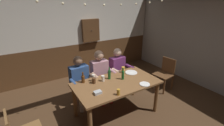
{
  "coord_description": "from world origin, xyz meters",
  "views": [
    {
      "loc": [
        -1.59,
        -2.25,
        2.35
      ],
      "look_at": [
        0.0,
        0.34,
        1.14
      ],
      "focal_mm": 25.61,
      "sensor_mm": 36.0,
      "label": 1
    }
  ],
  "objects_px": {
    "bottle_1": "(123,75)",
    "person_1": "(101,74)",
    "bottle_2": "(83,79)",
    "person_2": "(119,70)",
    "bottle_0": "(109,74)",
    "pint_glass_2": "(93,78)",
    "condiment_caddy": "(98,92)",
    "pint_glass_0": "(118,92)",
    "chair_empty_near_left": "(165,73)",
    "plate_0": "(131,72)",
    "pint_glass_3": "(103,78)",
    "wall_dart_cabinet": "(91,30)",
    "pint_glass_1": "(123,70)",
    "dining_table": "(116,87)",
    "plate_1": "(145,84)",
    "pint_glass_4": "(94,81)",
    "person_0": "(80,79)"
  },
  "relations": [
    {
      "from": "person_1",
      "to": "wall_dart_cabinet",
      "type": "bearing_deg",
      "value": -106.45
    },
    {
      "from": "condiment_caddy",
      "to": "bottle_0",
      "type": "relative_size",
      "value": 0.51
    },
    {
      "from": "pint_glass_4",
      "to": "bottle_2",
      "type": "bearing_deg",
      "value": 140.7
    },
    {
      "from": "bottle_2",
      "to": "wall_dart_cabinet",
      "type": "xyz_separation_m",
      "value": [
        1.07,
        1.91,
        0.59
      ]
    },
    {
      "from": "person_1",
      "to": "pint_glass_4",
      "type": "distance_m",
      "value": 0.65
    },
    {
      "from": "person_1",
      "to": "condiment_caddy",
      "type": "xyz_separation_m",
      "value": [
        -0.52,
        -0.88,
        0.11
      ]
    },
    {
      "from": "condiment_caddy",
      "to": "pint_glass_0",
      "type": "relative_size",
      "value": 1.24
    },
    {
      "from": "chair_empty_near_left",
      "to": "pint_glass_3",
      "type": "height_order",
      "value": "pint_glass_3"
    },
    {
      "from": "person_0",
      "to": "plate_0",
      "type": "xyz_separation_m",
      "value": [
        1.06,
        -0.5,
        0.11
      ]
    },
    {
      "from": "pint_glass_1",
      "to": "plate_1",
      "type": "bearing_deg",
      "value": -86.95
    },
    {
      "from": "condiment_caddy",
      "to": "pint_glass_2",
      "type": "height_order",
      "value": "pint_glass_2"
    },
    {
      "from": "pint_glass_4",
      "to": "dining_table",
      "type": "bearing_deg",
      "value": -27.77
    },
    {
      "from": "person_2",
      "to": "bottle_1",
      "type": "xyz_separation_m",
      "value": [
        -0.33,
        -0.65,
        0.2
      ]
    },
    {
      "from": "plate_1",
      "to": "pint_glass_2",
      "type": "height_order",
      "value": "pint_glass_2"
    },
    {
      "from": "chair_empty_near_left",
      "to": "dining_table",
      "type": "bearing_deg",
      "value": 90.0
    },
    {
      "from": "bottle_0",
      "to": "pint_glass_2",
      "type": "bearing_deg",
      "value": 164.62
    },
    {
      "from": "person_0",
      "to": "person_1",
      "type": "relative_size",
      "value": 0.96
    },
    {
      "from": "person_1",
      "to": "plate_0",
      "type": "bearing_deg",
      "value": 139.03
    },
    {
      "from": "bottle_1",
      "to": "person_1",
      "type": "bearing_deg",
      "value": 106.64
    },
    {
      "from": "chair_empty_near_left",
      "to": "pint_glass_0",
      "type": "relative_size",
      "value": 7.81
    },
    {
      "from": "pint_glass_1",
      "to": "dining_table",
      "type": "bearing_deg",
      "value": -139.99
    },
    {
      "from": "pint_glass_1",
      "to": "wall_dart_cabinet",
      "type": "bearing_deg",
      "value": 87.39
    },
    {
      "from": "plate_1",
      "to": "bottle_2",
      "type": "height_order",
      "value": "bottle_2"
    },
    {
      "from": "pint_glass_4",
      "to": "condiment_caddy",
      "type": "bearing_deg",
      "value": -105.7
    },
    {
      "from": "person_0",
      "to": "pint_glass_4",
      "type": "relative_size",
      "value": 10.52
    },
    {
      "from": "person_1",
      "to": "plate_0",
      "type": "xyz_separation_m",
      "value": [
        0.55,
        -0.49,
        0.09
      ]
    },
    {
      "from": "pint_glass_3",
      "to": "wall_dart_cabinet",
      "type": "xyz_separation_m",
      "value": [
        0.69,
        2.07,
        0.61
      ]
    },
    {
      "from": "chair_empty_near_left",
      "to": "bottle_0",
      "type": "bearing_deg",
      "value": 82.99
    },
    {
      "from": "dining_table",
      "to": "bottle_1",
      "type": "xyz_separation_m",
      "value": [
        0.19,
        0.05,
        0.21
      ]
    },
    {
      "from": "person_1",
      "to": "pint_glass_2",
      "type": "relative_size",
      "value": 8.62
    },
    {
      "from": "dining_table",
      "to": "chair_empty_near_left",
      "type": "distance_m",
      "value": 1.76
    },
    {
      "from": "plate_0",
      "to": "pint_glass_0",
      "type": "height_order",
      "value": "pint_glass_0"
    },
    {
      "from": "person_1",
      "to": "pint_glass_1",
      "type": "height_order",
      "value": "person_1"
    },
    {
      "from": "bottle_2",
      "to": "pint_glass_4",
      "type": "height_order",
      "value": "bottle_2"
    },
    {
      "from": "chair_empty_near_left",
      "to": "plate_0",
      "type": "height_order",
      "value": "chair_empty_near_left"
    },
    {
      "from": "person_1",
      "to": "bottle_0",
      "type": "bearing_deg",
      "value": 85.59
    },
    {
      "from": "pint_glass_4",
      "to": "bottle_1",
      "type": "bearing_deg",
      "value": -15.15
    },
    {
      "from": "plate_0",
      "to": "bottle_0",
      "type": "height_order",
      "value": "bottle_0"
    },
    {
      "from": "bottle_2",
      "to": "person_2",
      "type": "bearing_deg",
      "value": 17.34
    },
    {
      "from": "chair_empty_near_left",
      "to": "pint_glass_1",
      "type": "distance_m",
      "value": 1.4
    },
    {
      "from": "bottle_2",
      "to": "pint_glass_2",
      "type": "height_order",
      "value": "bottle_2"
    },
    {
      "from": "plate_0",
      "to": "bottle_0",
      "type": "relative_size",
      "value": 1.01
    },
    {
      "from": "dining_table",
      "to": "pint_glass_3",
      "type": "bearing_deg",
      "value": 136.0
    },
    {
      "from": "bottle_2",
      "to": "pint_glass_1",
      "type": "bearing_deg",
      "value": -1.32
    },
    {
      "from": "pint_glass_3",
      "to": "pint_glass_2",
      "type": "bearing_deg",
      "value": 148.06
    },
    {
      "from": "chair_empty_near_left",
      "to": "bottle_1",
      "type": "height_order",
      "value": "bottle_1"
    },
    {
      "from": "wall_dart_cabinet",
      "to": "pint_glass_4",
      "type": "bearing_deg",
      "value": -113.53
    },
    {
      "from": "dining_table",
      "to": "person_0",
      "type": "bearing_deg",
      "value": 126.17
    },
    {
      "from": "person_1",
      "to": "dining_table",
      "type": "bearing_deg",
      "value": 90.84
    },
    {
      "from": "condiment_caddy",
      "to": "bottle_2",
      "type": "distance_m",
      "value": 0.54
    }
  ]
}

